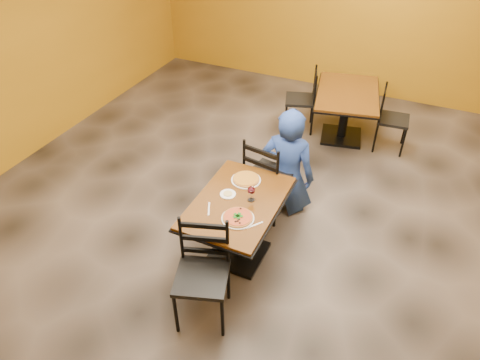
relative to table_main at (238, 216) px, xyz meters
The scene contains 18 objects.
floor 0.75m from the table_main, 90.00° to the left, with size 7.00×8.00×0.01m, color black.
wall_back 4.60m from the table_main, 90.00° to the left, with size 7.00×0.01×3.00m, color #B37A13.
table_main is the anchor object (origin of this frame).
table_second 2.86m from the table_main, 81.63° to the left, with size 1.11×1.44×0.75m.
chair_main_near 0.82m from the table_main, 88.01° to the right, with size 0.46×0.46×1.01m, color black, non-canonical shape.
chair_main_far 0.82m from the table_main, 88.62° to the left, with size 0.46×0.46×1.03m, color black, non-canonical shape.
chair_second_left 2.84m from the table_main, 95.41° to the left, with size 0.43×0.43×0.96m, color black, non-canonical shape.
chair_second_right 3.04m from the table_main, 68.74° to the left, with size 0.42×0.42×0.92m, color black, non-canonical shape.
diner 1.02m from the table_main, 79.80° to the left, with size 0.64×0.42×1.31m, color navy.
plate_main 0.33m from the table_main, 64.97° to the right, with size 0.31×0.31×0.01m, color white.
pizza_main 0.34m from the table_main, 64.97° to the right, with size 0.28×0.28×0.02m, color maroon.
plate_far 0.40m from the table_main, 100.11° to the left, with size 0.31×0.31×0.01m, color white.
pizza_far 0.41m from the table_main, 100.11° to the left, with size 0.28×0.28×0.02m, color gold.
side_plate 0.24m from the table_main, 158.92° to the left, with size 0.16×0.16×0.01m, color white.
dip 0.25m from the table_main, 158.92° to the left, with size 0.09×0.09×0.01m, color tan.
wine_glass 0.31m from the table_main, 31.03° to the left, with size 0.08×0.08×0.18m, color white, non-canonical shape.
fork 0.36m from the table_main, 132.41° to the right, with size 0.01×0.19×0.00m, color silver.
knife 0.43m from the table_main, 43.79° to the right, with size 0.01×0.21×0.00m, color silver.
Camera 1 is at (1.40, -3.52, 3.53)m, focal length 33.11 mm.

